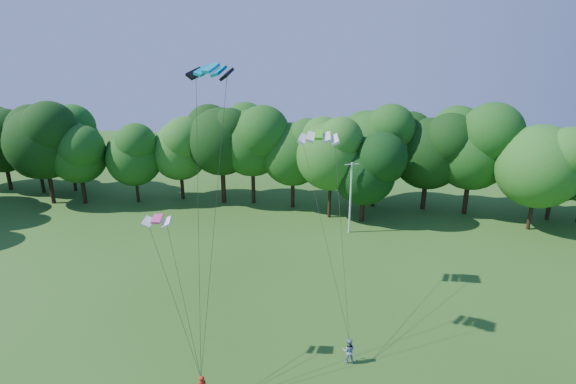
# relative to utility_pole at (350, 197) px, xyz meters

# --- Properties ---
(utility_pole) EXTENTS (1.40, 0.64, 7.41)m
(utility_pole) POSITION_rel_utility_pole_xyz_m (0.00, 0.00, 0.00)
(utility_pole) COLOR silver
(utility_pole) RESTS_ON ground
(kite_flyer_right) EXTENTS (0.78, 0.60, 1.59)m
(kite_flyer_right) POSITION_rel_utility_pole_xyz_m (0.57, -20.08, -3.04)
(kite_flyer_right) COLOR #8997BF
(kite_flyer_right) RESTS_ON ground
(kite_teal) EXTENTS (2.71, 1.75, 0.52)m
(kite_teal) POSITION_rel_utility_pole_xyz_m (-7.54, -19.04, 13.34)
(kite_teal) COLOR #0587AC
(kite_teal) RESTS_ON ground
(kite_green) EXTENTS (2.96, 1.46, 0.55)m
(kite_green) POSITION_rel_utility_pole_xyz_m (-2.31, -11.31, 8.41)
(kite_green) COLOR green
(kite_green) RESTS_ON ground
(kite_pink) EXTENTS (1.64, 0.93, 0.34)m
(kite_pink) POSITION_rel_utility_pole_xyz_m (-10.22, -21.59, 5.43)
(kite_pink) COLOR #E13E8D
(kite_pink) RESTS_ON ground
(tree_back_west) EXTENTS (8.58, 8.58, 12.48)m
(tree_back_west) POSITION_rel_utility_pole_xyz_m (-36.27, 8.39, 3.96)
(tree_back_west) COLOR #372716
(tree_back_west) RESTS_ON ground
(tree_back_center) EXTENTS (7.29, 7.29, 10.60)m
(tree_back_center) POSITION_rel_utility_pole_xyz_m (1.28, 3.44, 2.79)
(tree_back_center) COLOR #2F2412
(tree_back_center) RESTS_ON ground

